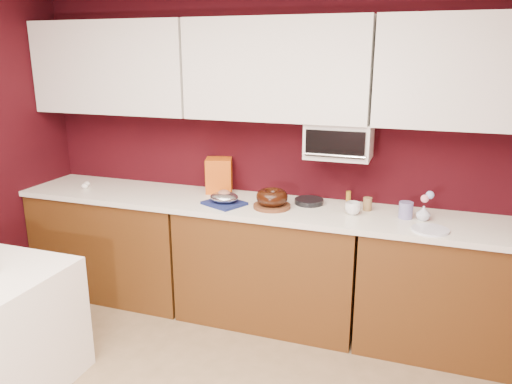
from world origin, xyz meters
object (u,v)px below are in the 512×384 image
object	(u,v)px
blue_jar	(406,210)
bundt_cake	(272,197)
toaster_oven	(339,140)
flower_vase	(423,212)
pandoro_box	(219,175)
coffee_mug	(353,207)
foil_ham_nest	(224,197)

from	to	relation	value
blue_jar	bundt_cake	bearing A→B (deg)	-174.91
toaster_oven	flower_vase	xyz separation A→B (m)	(0.60, -0.14, -0.42)
pandoro_box	blue_jar	size ratio (longest dim) A/B	2.44
bundt_cake	coffee_mug	distance (m)	0.57
foil_ham_nest	blue_jar	xyz separation A→B (m)	(1.26, 0.12, 0.00)
pandoro_box	toaster_oven	bearing A→B (deg)	-20.91
blue_jar	flower_vase	xyz separation A→B (m)	(0.11, -0.01, -0.00)
blue_jar	flower_vase	distance (m)	0.11
flower_vase	toaster_oven	bearing A→B (deg)	166.49
toaster_oven	coffee_mug	xyz separation A→B (m)	(0.14, -0.17, -0.42)
pandoro_box	flower_vase	size ratio (longest dim) A/B	2.45
bundt_cake	foil_ham_nest	size ratio (longest dim) A/B	1.06
blue_jar	foil_ham_nest	bearing A→B (deg)	-174.49
bundt_cake	flower_vase	xyz separation A→B (m)	(1.02, 0.07, -0.02)
toaster_oven	coffee_mug	bearing A→B (deg)	-50.38
toaster_oven	pandoro_box	size ratio (longest dim) A/B	1.67
bundt_cake	pandoro_box	size ratio (longest dim) A/B	0.83
foil_ham_nest	pandoro_box	size ratio (longest dim) A/B	0.78
toaster_oven	bundt_cake	bearing A→B (deg)	-152.56
pandoro_box	coffee_mug	xyz separation A→B (m)	(1.08, -0.22, -0.08)
coffee_mug	blue_jar	distance (m)	0.35
toaster_oven	pandoro_box	bearing A→B (deg)	177.29
bundt_cake	pandoro_box	bearing A→B (deg)	153.22
flower_vase	coffee_mug	bearing A→B (deg)	-176.21
foil_ham_nest	flower_vase	xyz separation A→B (m)	(1.37, 0.11, 0.00)
bundt_cake	blue_jar	distance (m)	0.91
pandoro_box	coffee_mug	distance (m)	1.11
bundt_cake	flower_vase	distance (m)	1.02
coffee_mug	blue_jar	world-z (taller)	blue_jar
blue_jar	flower_vase	size ratio (longest dim) A/B	1.00
foil_ham_nest	pandoro_box	world-z (taller)	pandoro_box
toaster_oven	foil_ham_nest	size ratio (longest dim) A/B	2.12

